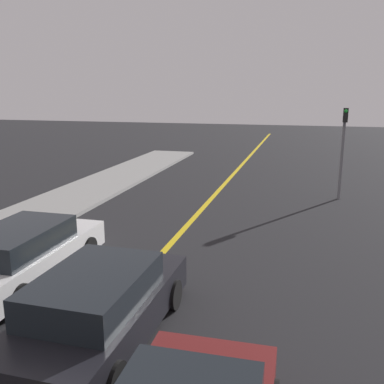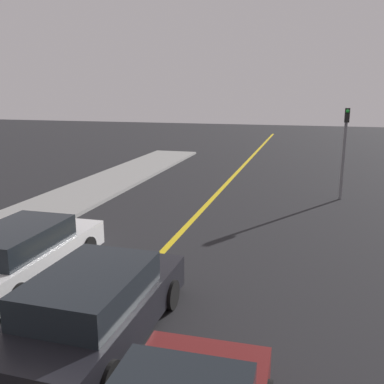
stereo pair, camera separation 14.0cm
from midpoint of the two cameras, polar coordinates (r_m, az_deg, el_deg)
name	(u,v)px [view 2 (the right image)]	position (r m, az deg, el deg)	size (l,w,h in m)	color
road_center_line	(202,209)	(16.01, 1.64, -2.32)	(0.20, 60.00, 0.01)	gold
sidewalk_left	(44,211)	(16.40, -18.94, -2.44)	(2.92, 31.96, 0.14)	gray
car_far_distant	(96,307)	(7.89, -12.14, -14.74)	(1.98, 4.47, 1.36)	black
car_parked_left_lot	(23,253)	(10.76, -21.22, -7.65)	(1.88, 4.61, 1.33)	silver
traffic_light	(345,144)	(18.11, 19.89, 6.07)	(0.18, 0.40, 3.68)	slate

